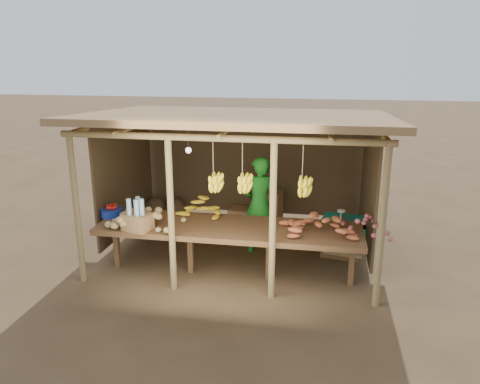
# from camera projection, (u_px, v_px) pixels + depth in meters

# --- Properties ---
(ground) EXTENTS (60.00, 60.00, 0.00)m
(ground) POSITION_uv_depth(u_px,v_px,m) (240.00, 251.00, 8.03)
(ground) COLOR brown
(ground) RESTS_ON ground
(stall_structure) EXTENTS (4.70, 3.50, 2.43)m
(stall_structure) POSITION_uv_depth(u_px,v_px,m) (243.00, 139.00, 7.52)
(stall_structure) COLOR olive
(stall_structure) RESTS_ON ground
(counter) EXTENTS (3.90, 1.05, 0.80)m
(counter) POSITION_uv_depth(u_px,v_px,m) (229.00, 230.00, 6.92)
(counter) COLOR brown
(counter) RESTS_ON ground
(potato_heap) EXTENTS (1.19, 0.96, 0.37)m
(potato_heap) POSITION_uv_depth(u_px,v_px,m) (145.00, 214.00, 6.87)
(potato_heap) COLOR tan
(potato_heap) RESTS_ON counter
(sweet_potato_heap) EXTENTS (1.09, 0.81, 0.36)m
(sweet_potato_heap) POSITION_uv_depth(u_px,v_px,m) (319.00, 222.00, 6.53)
(sweet_potato_heap) COLOR #B1552D
(sweet_potato_heap) RESTS_ON counter
(onion_heap) EXTENTS (0.85, 0.69, 0.35)m
(onion_heap) POSITION_uv_depth(u_px,v_px,m) (362.00, 223.00, 6.52)
(onion_heap) COLOR #B35758
(onion_heap) RESTS_ON counter
(banana_pile) EXTENTS (0.68, 0.55, 0.35)m
(banana_pile) POSITION_uv_depth(u_px,v_px,m) (200.00, 204.00, 7.35)
(banana_pile) COLOR gold
(banana_pile) RESTS_ON counter
(tomato_basin) EXTENTS (0.34, 0.34, 0.18)m
(tomato_basin) POSITION_uv_depth(u_px,v_px,m) (112.00, 211.00, 7.32)
(tomato_basin) COLOR navy
(tomato_basin) RESTS_ON counter
(bottle_box) EXTENTS (0.45, 0.40, 0.48)m
(bottle_box) POSITION_uv_depth(u_px,v_px,m) (137.00, 218.00, 6.71)
(bottle_box) COLOR #976D43
(bottle_box) RESTS_ON counter
(vendor) EXTENTS (0.71, 0.60, 1.65)m
(vendor) POSITION_uv_depth(u_px,v_px,m) (259.00, 204.00, 7.83)
(vendor) COLOR #19721B
(vendor) RESTS_ON ground
(tarp_crate) EXTENTS (0.78, 0.70, 0.82)m
(tarp_crate) POSITION_uv_depth(u_px,v_px,m) (342.00, 235.00, 7.80)
(tarp_crate) COLOR brown
(tarp_crate) RESTS_ON ground
(carton_stack) EXTENTS (1.04, 0.45, 0.74)m
(carton_stack) POSITION_uv_depth(u_px,v_px,m) (260.00, 213.00, 8.95)
(carton_stack) COLOR #976D43
(carton_stack) RESTS_ON ground
(burlap_sacks) EXTENTS (0.89, 0.47, 0.63)m
(burlap_sacks) POSITION_uv_depth(u_px,v_px,m) (166.00, 210.00, 9.27)
(burlap_sacks) COLOR #4A3822
(burlap_sacks) RESTS_ON ground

